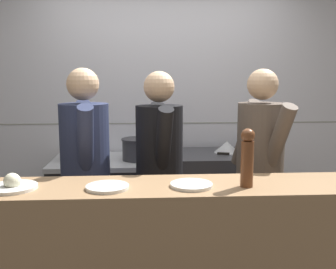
% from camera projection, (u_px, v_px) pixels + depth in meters
% --- Properties ---
extents(wall_back_tiled, '(8.00, 0.06, 2.60)m').
position_uv_depth(wall_back_tiled, '(164.00, 108.00, 3.93)').
color(wall_back_tiled, silver).
rests_on(wall_back_tiled, ground_plane).
extents(oven_range, '(1.02, 0.71, 0.87)m').
position_uv_depth(oven_range, '(110.00, 205.00, 3.63)').
color(oven_range, '#232326').
rests_on(oven_range, ground_plane).
extents(prep_counter, '(0.93, 0.65, 0.91)m').
position_uv_depth(prep_counter, '(218.00, 201.00, 3.69)').
color(prep_counter, '#38383D').
rests_on(prep_counter, ground_plane).
extents(stock_pot, '(0.27, 0.27, 0.19)m').
position_uv_depth(stock_pot, '(77.00, 150.00, 3.50)').
color(stock_pot, beige).
rests_on(stock_pot, oven_range).
extents(sauce_pot, '(0.29, 0.29, 0.20)m').
position_uv_depth(sauce_pot, '(138.00, 149.00, 3.53)').
color(sauce_pot, '#2D2D33').
rests_on(sauce_pot, oven_range).
extents(mixing_bowl_steel, '(0.24, 0.24, 0.10)m').
position_uv_depth(mixing_bowl_steel, '(227.00, 147.00, 3.66)').
color(mixing_bowl_steel, '#B7BABF').
rests_on(mixing_bowl_steel, prep_counter).
extents(chefs_knife, '(0.39, 0.15, 0.02)m').
position_uv_depth(chefs_knife, '(235.00, 155.00, 3.53)').
color(chefs_knife, '#B7BABF').
rests_on(chefs_knife, prep_counter).
extents(plated_dish_main, '(0.26, 0.26, 0.09)m').
position_uv_depth(plated_dish_main, '(12.00, 185.00, 2.08)').
color(plated_dish_main, white).
rests_on(plated_dish_main, pass_counter).
extents(plated_dish_appetiser, '(0.23, 0.23, 0.02)m').
position_uv_depth(plated_dish_appetiser, '(107.00, 187.00, 2.08)').
color(plated_dish_appetiser, white).
rests_on(plated_dish_appetiser, pass_counter).
extents(plated_dish_dessert, '(0.23, 0.23, 0.02)m').
position_uv_depth(plated_dish_dessert, '(191.00, 185.00, 2.12)').
color(plated_dish_dessert, white).
rests_on(plated_dish_dessert, pass_counter).
extents(pepper_mill, '(0.08, 0.08, 0.32)m').
position_uv_depth(pepper_mill, '(247.00, 156.00, 2.10)').
color(pepper_mill, brown).
rests_on(pepper_mill, pass_counter).
extents(chef_head_cook, '(0.40, 0.73, 1.68)m').
position_uv_depth(chef_head_cook, '(86.00, 175.00, 2.76)').
color(chef_head_cook, black).
rests_on(chef_head_cook, ground_plane).
extents(chef_sous, '(0.37, 0.72, 1.65)m').
position_uv_depth(chef_sous, '(159.00, 173.00, 2.85)').
color(chef_sous, black).
rests_on(chef_sous, ground_plane).
extents(chef_line, '(0.42, 0.72, 1.67)m').
position_uv_depth(chef_line, '(260.00, 171.00, 2.87)').
color(chef_line, black).
rests_on(chef_line, ground_plane).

